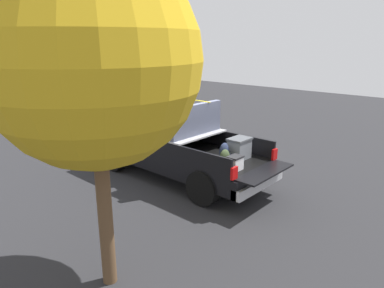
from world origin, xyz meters
TOP-DOWN VIEW (x-y plane):
  - ground_plane at (0.00, 0.00)m, footprint 40.00×40.00m
  - pickup_truck at (0.39, -0.00)m, footprint 6.05×2.06m
  - tree_background at (-2.41, 4.04)m, footprint 3.03×3.03m

SIDE VIEW (x-z plane):
  - ground_plane at x=0.00m, z-range 0.00..0.00m
  - pickup_truck at x=0.39m, z-range -0.12..2.10m
  - tree_background at x=-2.41m, z-range 1.00..6.04m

